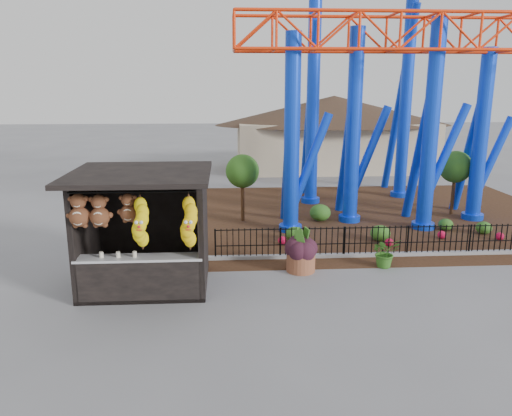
{
  "coord_description": "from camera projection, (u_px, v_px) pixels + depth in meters",
  "views": [
    {
      "loc": [
        -0.86,
        -11.55,
        5.22
      ],
      "look_at": [
        -0.05,
        1.5,
        2.0
      ],
      "focal_mm": 35.0,
      "sensor_mm": 36.0,
      "label": 1
    }
  ],
  "objects": [
    {
      "name": "terracotta_planter",
      "position": [
        301.0,
        262.0,
        14.36
      ],
      "size": [
        1.09,
        1.09,
        0.56
      ],
      "primitive_type": "cylinder",
      "rotation": [
        0.0,
        0.0,
        0.41
      ],
      "color": "brown",
      "rests_on": "ground"
    },
    {
      "name": "roller_coaster",
      "position": [
        379.0,
        53.0,
        19.23
      ],
      "size": [
        11.0,
        6.37,
        10.82
      ],
      "color": "#0D3BE4",
      "rests_on": "ground"
    },
    {
      "name": "curb",
      "position": [
        382.0,
        255.0,
        15.63
      ],
      "size": [
        18.0,
        0.18,
        0.12
      ],
      "primitive_type": "cube",
      "color": "gray",
      "rests_on": "ground"
    },
    {
      "name": "pavilion",
      "position": [
        333.0,
        120.0,
        31.5
      ],
      "size": [
        15.0,
        15.0,
        4.8
      ],
      "color": "#BFAD8C",
      "rests_on": "ground"
    },
    {
      "name": "prize_booth",
      "position": [
        142.0,
        233.0,
        12.82
      ],
      "size": [
        3.5,
        3.4,
        3.12
      ],
      "color": "black",
      "rests_on": "ground"
    },
    {
      "name": "ground",
      "position": [
        262.0,
        300.0,
        12.49
      ],
      "size": [
        120.0,
        120.0,
        0.0
      ],
      "primitive_type": "plane",
      "color": "slate",
      "rests_on": "ground"
    },
    {
      "name": "planter_foliage",
      "position": [
        301.0,
        242.0,
        14.22
      ],
      "size": [
        0.7,
        0.7,
        0.64
      ],
      "primitive_type": "ellipsoid",
      "color": "black",
      "rests_on": "terracotta_planter"
    },
    {
      "name": "mulch_bed",
      "position": [
        344.0,
        216.0,
        20.48
      ],
      "size": [
        18.0,
        12.0,
        0.02
      ],
      "primitive_type": "cube",
      "color": "#331E11",
      "rests_on": "ground"
    },
    {
      "name": "potted_plant",
      "position": [
        385.0,
        252.0,
        14.65
      ],
      "size": [
        0.9,
        0.8,
        0.9
      ],
      "primitive_type": "imported",
      "rotation": [
        0.0,
        0.0,
        0.13
      ],
      "color": "#275F1B",
      "rests_on": "ground"
    },
    {
      "name": "picket_fence",
      "position": [
        411.0,
        241.0,
        15.57
      ],
      "size": [
        12.2,
        0.06,
        1.0
      ],
      "primitive_type": null,
      "color": "black",
      "rests_on": "ground"
    },
    {
      "name": "landscaping",
      "position": [
        363.0,
        224.0,
        18.2
      ],
      "size": [
        7.84,
        3.92,
        0.66
      ],
      "color": "#2A5819",
      "rests_on": "mulch_bed"
    }
  ]
}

